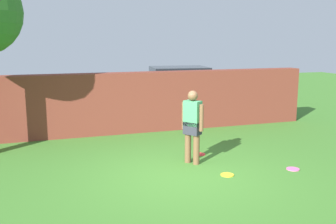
{
  "coord_description": "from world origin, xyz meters",
  "views": [
    {
      "loc": [
        -2.62,
        -6.91,
        2.7
      ],
      "look_at": [
        0.24,
        1.67,
        1.0
      ],
      "focal_mm": 41.43,
      "sensor_mm": 36.0,
      "label": 1
    }
  ],
  "objects_px": {
    "frisbee_red": "(200,154)",
    "frisbee_pink": "(293,169)",
    "person": "(192,124)",
    "frisbee_yellow": "(227,175)",
    "car": "(179,90)"
  },
  "relations": [
    {
      "from": "car",
      "to": "frisbee_pink",
      "type": "xyz_separation_m",
      "value": [
        0.13,
        -6.66,
        -0.85
      ]
    },
    {
      "from": "car",
      "to": "frisbee_red",
      "type": "relative_size",
      "value": 16.18
    },
    {
      "from": "car",
      "to": "frisbee_yellow",
      "type": "height_order",
      "value": "car"
    },
    {
      "from": "car",
      "to": "frisbee_red",
      "type": "xyz_separation_m",
      "value": [
        -1.32,
        -5.05,
        -0.85
      ]
    },
    {
      "from": "frisbee_pink",
      "to": "frisbee_yellow",
      "type": "distance_m",
      "value": 1.48
    },
    {
      "from": "frisbee_pink",
      "to": "frisbee_red",
      "type": "bearing_deg",
      "value": 131.99
    },
    {
      "from": "frisbee_red",
      "to": "frisbee_yellow",
      "type": "bearing_deg",
      "value": -91.2
    },
    {
      "from": "frisbee_red",
      "to": "frisbee_pink",
      "type": "xyz_separation_m",
      "value": [
        1.45,
        -1.61,
        0.0
      ]
    },
    {
      "from": "person",
      "to": "frisbee_yellow",
      "type": "relative_size",
      "value": 6.0
    },
    {
      "from": "frisbee_red",
      "to": "frisbee_pink",
      "type": "bearing_deg",
      "value": -48.01
    },
    {
      "from": "frisbee_yellow",
      "to": "person",
      "type": "bearing_deg",
      "value": 112.02
    },
    {
      "from": "person",
      "to": "frisbee_pink",
      "type": "height_order",
      "value": "person"
    },
    {
      "from": "person",
      "to": "frisbee_pink",
      "type": "xyz_separation_m",
      "value": [
        1.86,
        -1.07,
        -0.89
      ]
    },
    {
      "from": "person",
      "to": "car",
      "type": "xyz_separation_m",
      "value": [
        1.73,
        5.59,
        -0.04
      ]
    },
    {
      "from": "person",
      "to": "frisbee_pink",
      "type": "bearing_deg",
      "value": -155.55
    }
  ]
}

